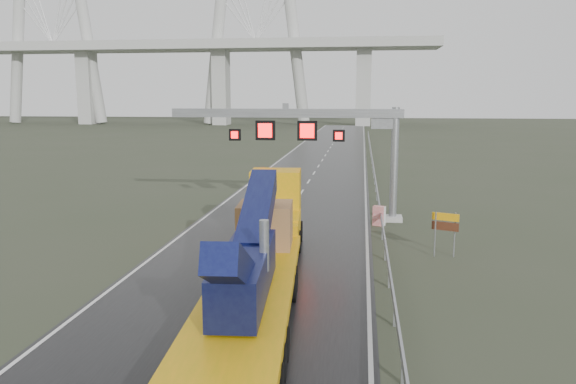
# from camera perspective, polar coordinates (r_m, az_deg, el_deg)

# --- Properties ---
(ground) EXTENTS (400.00, 400.00, 0.00)m
(ground) POSITION_cam_1_polar(r_m,az_deg,el_deg) (19.88, -7.44, -13.58)
(ground) COLOR #323928
(ground) RESTS_ON ground
(road) EXTENTS (11.00, 200.00, 0.02)m
(road) POSITION_cam_1_polar(r_m,az_deg,el_deg) (58.36, 2.67, 1.93)
(road) COLOR black
(road) RESTS_ON ground
(guardrail) EXTENTS (0.20, 140.00, 1.40)m
(guardrail) POSITION_cam_1_polar(r_m,az_deg,el_deg) (48.18, 8.91, 1.02)
(guardrail) COLOR gray
(guardrail) RESTS_ON ground
(sign_gantry) EXTENTS (14.90, 1.20, 7.42)m
(sign_gantry) POSITION_cam_1_polar(r_m,az_deg,el_deg) (35.80, 3.11, 6.10)
(sign_gantry) COLOR #B5B6B1
(sign_gantry) RESTS_ON ground
(heavy_haul_truck) EXTENTS (4.34, 20.33, 4.74)m
(heavy_haul_truck) POSITION_cam_1_polar(r_m,az_deg,el_deg) (23.66, -2.64, -5.01)
(heavy_haul_truck) COLOR orange
(heavy_haul_truck) RESTS_ON ground
(exit_sign_pair) EXTENTS (1.24, 0.52, 2.25)m
(exit_sign_pair) POSITION_cam_1_polar(r_m,az_deg,el_deg) (28.63, 15.68, -3.32)
(exit_sign_pair) COLOR gray
(exit_sign_pair) RESTS_ON ground
(striped_barrier) EXTENTS (0.81, 0.61, 1.21)m
(striped_barrier) POSITION_cam_1_polar(r_m,az_deg,el_deg) (34.91, 9.24, -2.41)
(striped_barrier) COLOR red
(striped_barrier) RESTS_ON ground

